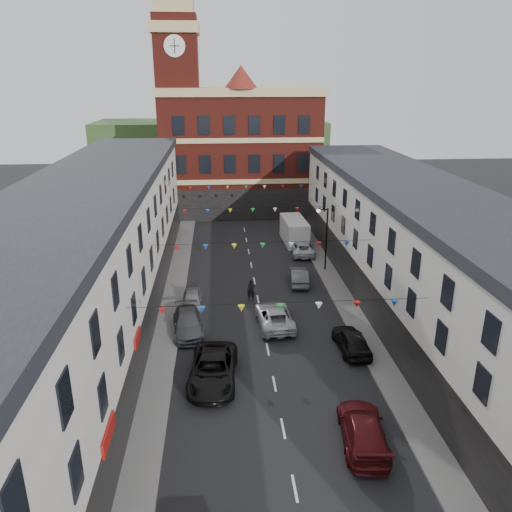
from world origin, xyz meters
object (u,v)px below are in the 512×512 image
object	(u,v)px
street_lamp	(324,231)
car_left_c	(213,369)
white_van	(294,231)
car_right_d	(352,340)
car_right_e	(299,276)
moving_car	(274,316)
car_right_f	(303,248)
pedestrian	(251,290)
car_left_e	(192,300)
car_right_c	(363,430)
car_left_d	(188,323)

from	to	relation	value
street_lamp	car_left_c	distance (m)	20.42
street_lamp	white_van	bearing A→B (deg)	98.79
car_right_d	white_van	size ratio (longest dim) A/B	0.74
street_lamp	car_right_e	world-z (taller)	street_lamp
moving_car	car_right_d	bearing A→B (deg)	136.13
car_left_c	car_right_f	bearing A→B (deg)	72.33
car_right_d	car_right_f	xyz separation A→B (m)	(0.00, 19.28, -0.07)
white_van	pedestrian	world-z (taller)	white_van
car_right_d	pedestrian	distance (m)	10.39
car_left_e	car_right_e	bearing A→B (deg)	24.06
moving_car	pedestrian	size ratio (longest dim) A/B	2.99
car_left_c	car_left_e	bearing A→B (deg)	103.82
street_lamp	white_van	world-z (taller)	street_lamp
car_left_e	car_right_d	world-z (taller)	car_right_d
car_left_c	car_right_c	distance (m)	9.43
car_left_c	pedestrian	world-z (taller)	pedestrian
car_right_d	pedestrian	world-z (taller)	pedestrian
street_lamp	white_van	size ratio (longest dim) A/B	1.02
car_left_d	moving_car	xyz separation A→B (m)	(6.24, 0.63, 0.02)
moving_car	pedestrian	bearing A→B (deg)	-75.79
car_left_d	car_right_d	world-z (taller)	car_right_d
car_right_f	white_van	distance (m)	4.15
car_right_f	car_left_d	bearing A→B (deg)	61.74
car_left_e	pedestrian	distance (m)	4.81
car_left_c	car_left_d	bearing A→B (deg)	110.75
car_left_c	moving_car	bearing A→B (deg)	61.87
car_right_d	pedestrian	bearing A→B (deg)	-57.09
car_right_c	car_left_e	bearing A→B (deg)	-54.34
car_right_d	car_right_e	distance (m)	11.77
car_left_e	white_van	world-z (taller)	white_van
car_left_d	moving_car	size ratio (longest dim) A/B	0.93
street_lamp	moving_car	distance (m)	12.42
car_right_f	moving_car	distance (m)	15.99
street_lamp	moving_car	world-z (taller)	street_lamp
car_right_c	pedestrian	xyz separation A→B (m)	(-4.34, 17.22, 0.13)
street_lamp	car_right_f	xyz separation A→B (m)	(-1.05, 4.73, -3.23)
car_left_e	car_right_d	bearing A→B (deg)	-35.40
white_van	car_left_c	bearing A→B (deg)	-110.78
car_left_d	white_van	distance (m)	22.65
car_left_c	pedestrian	size ratio (longest dim) A/B	3.31
car_left_c	car_right_d	world-z (taller)	car_left_c
car_right_e	car_right_d	bearing A→B (deg)	102.10
car_left_e	white_van	xyz separation A→B (m)	(10.46, 15.93, 0.66)
car_left_e	car_right_d	xyz separation A→B (m)	(10.77, -7.44, 0.10)
car_left_e	white_van	distance (m)	19.07
moving_car	car_left_c	bearing A→B (deg)	53.88
car_right_d	white_van	distance (m)	23.38
car_left_c	car_right_e	distance (m)	16.34
car_right_e	pedestrian	xyz separation A→B (m)	(-4.40, -3.22, 0.19)
car_left_c	pedestrian	distance (m)	11.73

